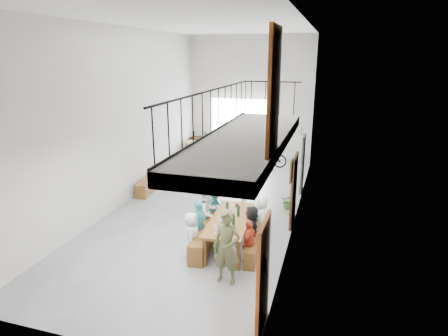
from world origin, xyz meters
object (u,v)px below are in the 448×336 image
(host_standing, at_px, (227,247))
(oak_barrel, at_px, (192,153))
(bench_inner, at_px, (206,235))
(tasting_table, at_px, (230,222))
(side_bench, at_px, (149,184))
(bicycle_near, at_px, (267,157))
(serving_counter, at_px, (211,148))

(host_standing, bearing_deg, oak_barrel, 120.43)
(bench_inner, bearing_deg, tasting_table, -3.23)
(side_bench, distance_m, bicycle_near, 5.42)
(side_bench, distance_m, serving_counter, 4.77)
(bench_inner, bearing_deg, oak_barrel, 107.69)
(bench_inner, xyz_separation_m, side_bench, (-3.24, 3.17, -0.02))
(tasting_table, height_order, serving_counter, serving_counter)
(bench_inner, distance_m, oak_barrel, 7.56)
(bench_inner, relative_size, side_bench, 1.31)
(host_standing, height_order, bicycle_near, host_standing)
(oak_barrel, height_order, serving_counter, serving_counter)
(oak_barrel, relative_size, serving_counter, 0.52)
(tasting_table, relative_size, bench_inner, 1.04)
(host_standing, bearing_deg, serving_counter, 115.13)
(bicycle_near, bearing_deg, serving_counter, 74.23)
(serving_counter, xyz_separation_m, host_standing, (3.44, -9.30, 0.31))
(side_bench, relative_size, host_standing, 1.05)
(side_bench, height_order, host_standing, host_standing)
(bicycle_near, bearing_deg, tasting_table, 178.81)
(bench_inner, height_order, bicycle_near, bicycle_near)
(side_bench, xyz_separation_m, bicycle_near, (3.48, 4.16, 0.21))
(tasting_table, height_order, host_standing, host_standing)
(tasting_table, xyz_separation_m, serving_counter, (-3.11, 7.84, -0.20))
(tasting_table, distance_m, bicycle_near, 7.31)
(serving_counter, bearing_deg, side_bench, -103.75)
(side_bench, bearing_deg, serving_counter, 80.74)
(tasting_table, xyz_separation_m, bicycle_near, (-0.40, 7.30, -0.26))
(oak_barrel, height_order, host_standing, host_standing)
(side_bench, xyz_separation_m, serving_counter, (0.77, 4.70, 0.27))
(serving_counter, xyz_separation_m, bicycle_near, (2.71, -0.55, -0.06))
(serving_counter, height_order, host_standing, host_standing)
(bench_inner, relative_size, serving_counter, 1.17)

